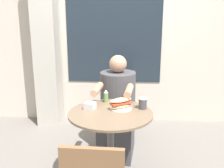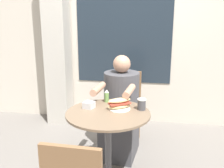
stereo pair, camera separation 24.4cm
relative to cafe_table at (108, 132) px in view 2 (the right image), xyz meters
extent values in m
cube|color=beige|center=(0.00, 1.59, 0.88)|extent=(8.00, 0.08, 2.80)
cube|color=#1E2833|center=(-0.05, 1.54, 0.81)|extent=(1.32, 0.01, 1.49)
cube|color=#B2ADA3|center=(-0.96, 1.38, 0.68)|extent=(0.31, 0.31, 2.40)
cylinder|color=brown|center=(0.00, 0.00, 0.18)|extent=(0.74, 0.74, 0.02)
cylinder|color=#515156|center=(0.00, 0.00, -0.17)|extent=(0.06, 0.06, 0.67)
cube|color=brown|center=(0.04, 0.83, -0.08)|extent=(0.42, 0.42, 0.02)
cube|color=brown|center=(0.06, 1.01, 0.14)|extent=(0.35, 0.07, 0.42)
cylinder|color=brown|center=(0.19, 0.65, -0.31)|extent=(0.03, 0.03, 0.43)
cylinder|color=brown|center=(-0.14, 0.69, -0.31)|extent=(0.03, 0.03, 0.43)
cylinder|color=brown|center=(0.22, 0.98, -0.31)|extent=(0.03, 0.03, 0.43)
cylinder|color=brown|center=(-0.11, 1.01, -0.31)|extent=(0.03, 0.03, 0.43)
cube|color=#424247|center=(0.03, 0.54, -0.30)|extent=(0.41, 0.52, 0.45)
cylinder|color=#424247|center=(0.04, 0.61, 0.17)|extent=(0.39, 0.39, 0.48)
sphere|color=tan|center=(0.04, 0.61, 0.50)|extent=(0.19, 0.19, 0.19)
cylinder|color=tan|center=(0.16, 0.25, 0.31)|extent=(0.10, 0.31, 0.07)
cylinder|color=tan|center=(-0.15, 0.28, 0.31)|extent=(0.10, 0.31, 0.07)
cylinder|color=white|center=(0.09, 0.10, 0.19)|extent=(0.20, 0.20, 0.01)
ellipsoid|color=#DBB77A|center=(0.09, 0.10, 0.22)|extent=(0.22, 0.18, 0.04)
cube|color=#B74233|center=(0.09, 0.10, 0.24)|extent=(0.21, 0.17, 0.01)
ellipsoid|color=#DBB77A|center=(0.09, 0.10, 0.27)|extent=(0.22, 0.18, 0.04)
cylinder|color=#424247|center=(0.28, 0.11, 0.23)|extent=(0.07, 0.07, 0.09)
cylinder|color=white|center=(0.28, 0.11, 0.28)|extent=(0.08, 0.08, 0.01)
cube|color=silver|center=(-0.19, 0.08, 0.22)|extent=(0.11, 0.11, 0.06)
cylinder|color=#66934C|center=(-0.06, 0.28, 0.24)|extent=(0.04, 0.04, 0.10)
cone|color=white|center=(-0.06, 0.28, 0.30)|extent=(0.04, 0.04, 0.03)
camera|label=1|loc=(0.14, -2.14, 1.02)|focal=42.00mm
camera|label=2|loc=(0.38, -2.11, 1.02)|focal=42.00mm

